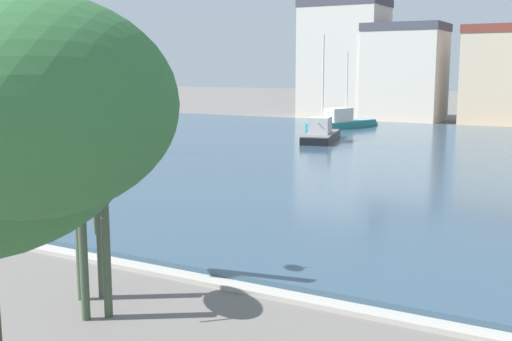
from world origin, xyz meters
TOP-DOWN VIEW (x-y plane):
  - harbor_water at (0.00, 31.94)m, footprint 85.20×45.95m
  - quay_edge_coping at (0.00, 8.72)m, footprint 85.20×0.50m
  - giraffe_statue at (-0.83, 6.22)m, footprint 2.62×2.39m
  - sailboat_teal at (-10.59, 47.34)m, footprint 4.23×8.64m
  - sailboat_black at (-8.55, 37.35)m, footprint 3.57×7.39m
  - sailboat_white at (-17.48, 24.19)m, footprint 3.00×8.22m
  - townhouse_end_terrace at (-15.96, 60.34)m, footprint 8.70×6.28m
  - townhouse_corner_house at (-9.21, 60.14)m, footprint 7.84×6.32m
  - townhouse_wide_warehouse at (0.76, 60.37)m, footprint 8.19×6.19m

SIDE VIEW (x-z plane):
  - quay_edge_coping at x=0.00m, z-range 0.00..0.12m
  - harbor_water at x=0.00m, z-range 0.00..0.26m
  - sailboat_white at x=-17.48m, z-range -2.72..3.48m
  - sailboat_black at x=-8.55m, z-range -3.21..4.50m
  - sailboat_teal at x=-10.59m, z-range -2.74..4.03m
  - giraffe_statue at x=-0.83m, z-range 0.06..5.48m
  - townhouse_wide_warehouse at x=0.76m, z-range 0.01..9.43m
  - townhouse_corner_house at x=-9.21m, z-range 0.01..9.87m
  - townhouse_end_terrace at x=-15.96m, z-range 0.02..12.57m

